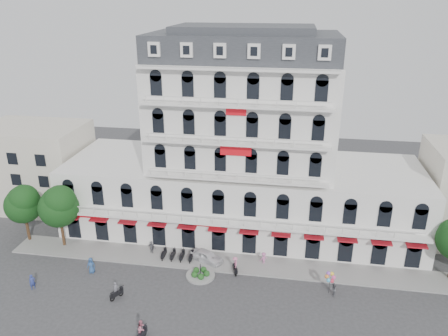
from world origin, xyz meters
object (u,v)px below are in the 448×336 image
rider_center (235,265)px  balloon_vendor (332,284)px  parked_car (207,256)px  rider_southwest (142,330)px  rider_west (116,291)px

rider_center → balloon_vendor: (10.35, -2.08, 0.24)m
parked_car → balloon_vendor: 14.45m
parked_car → rider_southwest: (-3.29, -13.18, 0.40)m
rider_west → balloon_vendor: size_ratio=0.80×
parked_car → rider_center: (3.56, -1.79, 0.41)m
rider_center → rider_southwest: bearing=-48.9°
rider_southwest → rider_west: bearing=49.0°
rider_southwest → balloon_vendor: (17.20, 9.31, 0.25)m
rider_west → rider_center: bearing=-30.9°
rider_west → parked_car: bearing=-13.8°
parked_car → rider_center: 4.01m
balloon_vendor → rider_center: bearing=168.6°
parked_car → rider_west: size_ratio=2.05×
rider_center → rider_west: bearing=-78.9°
rider_west → rider_southwest: bearing=-108.5°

